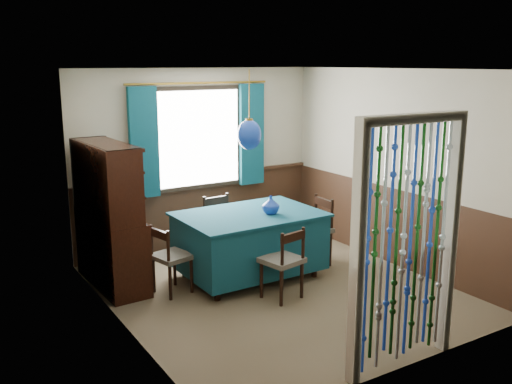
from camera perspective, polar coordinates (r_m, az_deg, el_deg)
floor at (r=6.70m, az=2.05°, el=-9.75°), size 4.00×4.00×0.00m
ceiling at (r=6.18m, az=2.24°, el=12.17°), size 4.00×4.00×0.00m
wall_back at (r=8.03m, az=-5.84°, el=3.31°), size 3.60×0.00×3.60m
wall_front at (r=4.84m, az=15.46°, el=-3.49°), size 3.60×0.00×3.60m
wall_left at (r=5.55m, az=-13.50°, el=-1.31°), size 0.00×4.00×4.00m
wall_right at (r=7.46m, az=13.72°, el=2.27°), size 0.00×4.00×4.00m
wainscot_back at (r=8.17m, az=-5.68°, el=-1.90°), size 3.60×0.00×3.60m
wainscot_front at (r=5.11m, az=14.82°, el=-11.56°), size 3.60×0.00×3.60m
wainscot_left at (r=5.78m, az=-12.97°, el=-8.52°), size 0.00×4.00×4.00m
wainscot_right at (r=7.62m, az=13.34°, el=-3.29°), size 0.00×4.00×4.00m
window at (r=7.94m, az=-5.73°, el=5.39°), size 1.32×0.12×1.42m
doorway at (r=4.94m, az=14.81°, el=-5.56°), size 1.16×0.12×2.18m
dining_table at (r=6.93m, az=-0.65°, el=-4.88°), size 1.68×1.16×0.80m
chair_near at (r=6.32m, az=2.78°, el=-6.91°), size 0.47×0.46×0.82m
chair_far at (r=7.49m, az=-3.40°, el=-3.53°), size 0.46×0.44×0.87m
chair_left at (r=6.53m, az=-8.61°, el=-6.47°), size 0.46×0.47×0.80m
chair_right at (r=7.41m, az=5.80°, el=-3.69°), size 0.43×0.45×0.88m
sideboard at (r=6.87m, az=-14.38°, el=-4.36°), size 0.50×1.31×1.69m
pendant_lamp at (r=6.65m, az=-0.68°, el=5.77°), size 0.28×0.28×0.92m
vase_table at (r=6.79m, az=1.49°, el=-1.37°), size 0.21×0.21×0.20m
bowl_shelf at (r=6.53m, az=-13.59°, el=0.19°), size 0.23×0.23×0.05m
vase_sideboard at (r=7.11m, az=-14.92°, el=-0.82°), size 0.22×0.22×0.20m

